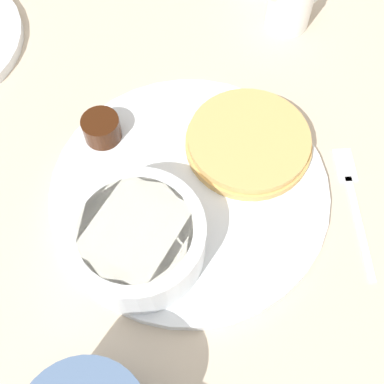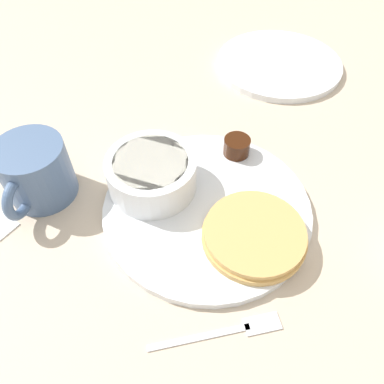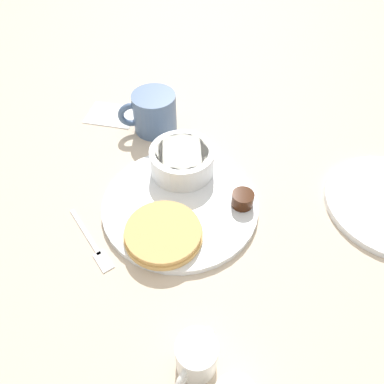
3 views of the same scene
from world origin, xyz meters
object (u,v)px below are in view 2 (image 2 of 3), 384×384
(fork, at_px, (231,330))
(plate, at_px, (207,208))
(bowl, at_px, (152,172))
(coffee_mug, at_px, (36,172))

(fork, bearing_deg, plate, -129.54)
(bowl, bearing_deg, plate, 107.66)
(coffee_mug, relative_size, fork, 0.90)
(plate, height_order, fork, plate)
(bowl, relative_size, fork, 0.95)
(plate, xyz_separation_m, coffee_mug, (0.13, -0.19, 0.04))
(coffee_mug, bearing_deg, fork, 94.80)
(plate, bearing_deg, fork, 50.46)
(bowl, xyz_separation_m, coffee_mug, (0.11, -0.11, 0.00))
(coffee_mug, bearing_deg, plate, 124.74)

